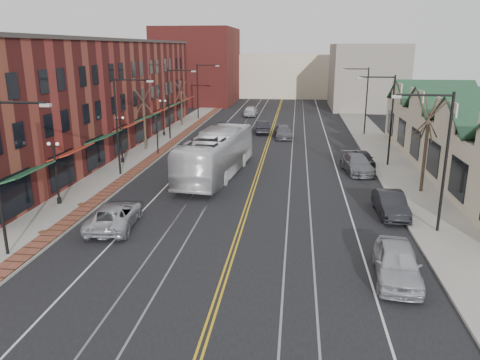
% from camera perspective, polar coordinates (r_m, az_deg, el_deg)
% --- Properties ---
extents(ground, '(160.00, 160.00, 0.00)m').
position_cam_1_polar(ground, '(23.33, -1.56, -10.73)').
color(ground, black).
rests_on(ground, ground).
extents(sidewalk_left, '(4.00, 120.00, 0.15)m').
position_cam_1_polar(sidewalk_left, '(44.57, -13.14, 2.00)').
color(sidewalk_left, gray).
rests_on(sidewalk_left, ground).
extents(sidewalk_right, '(4.00, 120.00, 0.15)m').
position_cam_1_polar(sidewalk_right, '(42.85, 18.65, 1.02)').
color(sidewalk_right, gray).
rests_on(sidewalk_right, ground).
extents(building_left, '(10.00, 50.00, 11.00)m').
position_cam_1_polar(building_left, '(52.74, -18.20, 9.72)').
color(building_left, maroon).
rests_on(building_left, ground).
extents(building_right, '(8.00, 36.00, 4.60)m').
position_cam_1_polar(building_right, '(44.02, 26.58, 3.53)').
color(building_right, '#B6A98C').
rests_on(building_right, ground).
extents(backdrop_left, '(14.00, 18.00, 14.00)m').
position_cam_1_polar(backdrop_left, '(92.68, -5.15, 13.69)').
color(backdrop_left, maroon).
rests_on(backdrop_left, ground).
extents(backdrop_mid, '(22.00, 14.00, 9.00)m').
position_cam_1_polar(backdrop_mid, '(105.83, 5.34, 12.59)').
color(backdrop_mid, '#B6A98C').
rests_on(backdrop_mid, ground).
extents(backdrop_right, '(12.00, 16.00, 11.00)m').
position_cam_1_polar(backdrop_right, '(86.58, 15.13, 12.07)').
color(backdrop_right, slate).
rests_on(backdrop_right, ground).
extents(streetlight_l_0, '(3.33, 0.25, 8.00)m').
position_cam_1_polar(streetlight_l_0, '(25.60, -26.93, 1.91)').
color(streetlight_l_0, black).
rests_on(streetlight_l_0, sidewalk_left).
extents(streetlight_l_1, '(3.33, 0.25, 8.00)m').
position_cam_1_polar(streetlight_l_1, '(39.64, -14.23, 7.54)').
color(streetlight_l_1, black).
rests_on(streetlight_l_1, sidewalk_left).
extents(streetlight_l_2, '(3.33, 0.25, 8.00)m').
position_cam_1_polar(streetlight_l_2, '(54.76, -8.25, 10.04)').
color(streetlight_l_2, black).
rests_on(streetlight_l_2, sidewalk_left).
extents(streetlight_l_3, '(3.33, 0.25, 8.00)m').
position_cam_1_polar(streetlight_l_3, '(70.28, -4.84, 11.40)').
color(streetlight_l_3, black).
rests_on(streetlight_l_3, sidewalk_left).
extents(streetlight_r_0, '(3.33, 0.25, 8.00)m').
position_cam_1_polar(streetlight_r_0, '(28.30, 23.07, 3.56)').
color(streetlight_r_0, black).
rests_on(streetlight_r_0, sidewalk_right).
extents(streetlight_r_1, '(3.33, 0.25, 8.00)m').
position_cam_1_polar(streetlight_r_1, '(43.69, 17.48, 8.03)').
color(streetlight_r_1, black).
rests_on(streetlight_r_1, sidewalk_right).
extents(streetlight_r_2, '(3.33, 0.25, 8.00)m').
position_cam_1_polar(streetlight_r_2, '(59.40, 14.78, 10.13)').
color(streetlight_r_2, black).
rests_on(streetlight_r_2, sidewalk_right).
extents(lamppost_l_1, '(0.84, 0.28, 4.27)m').
position_cam_1_polar(lamppost_l_1, '(33.78, -21.48, 0.63)').
color(lamppost_l_1, black).
rests_on(lamppost_l_1, sidewalk_left).
extents(lamppost_l_2, '(0.84, 0.28, 4.27)m').
position_cam_1_polar(lamppost_l_2, '(44.40, -14.29, 4.69)').
color(lamppost_l_2, black).
rests_on(lamppost_l_2, sidewalk_left).
extents(lamppost_l_3, '(0.84, 0.28, 4.27)m').
position_cam_1_polar(lamppost_l_3, '(57.49, -9.32, 7.43)').
color(lamppost_l_3, black).
rests_on(lamppost_l_3, sidewalk_left).
extents(tree_left_near, '(1.78, 1.37, 6.48)m').
position_cam_1_polar(tree_left_near, '(49.66, -11.60, 7.53)').
color(tree_left_near, '#382B21').
rests_on(tree_left_near, sidewalk_left).
extents(tree_left_far, '(1.66, 1.28, 6.02)m').
position_cam_1_polar(tree_left_far, '(64.94, -7.15, 9.42)').
color(tree_left_far, '#382B21').
rests_on(tree_left_far, sidewalk_left).
extents(tree_right_mid, '(1.90, 1.46, 6.93)m').
position_cam_1_polar(tree_right_mid, '(36.49, 21.73, 4.17)').
color(tree_right_mid, '#382B21').
rests_on(tree_right_mid, sidewalk_right).
extents(manhole_mid, '(0.60, 0.60, 0.02)m').
position_cam_1_polar(manhole_mid, '(29.48, -22.83, -5.85)').
color(manhole_mid, '#592D19').
rests_on(manhole_mid, sidewalk_left).
extents(manhole_far, '(0.60, 0.60, 0.02)m').
position_cam_1_polar(manhole_far, '(33.62, -18.72, -2.81)').
color(manhole_far, '#592D19').
rests_on(manhole_far, sidewalk_left).
extents(traffic_signal, '(0.18, 0.15, 3.80)m').
position_cam_1_polar(traffic_signal, '(47.38, -10.09, 5.79)').
color(traffic_signal, black).
rests_on(traffic_signal, sidewalk_left).
extents(transit_bus, '(4.76, 13.86, 3.78)m').
position_cam_1_polar(transit_bus, '(38.94, -2.89, 3.17)').
color(transit_bus, silver).
rests_on(transit_bus, ground).
extents(parked_suv, '(3.06, 5.66, 1.51)m').
position_cam_1_polar(parked_suv, '(29.03, -15.05, -4.20)').
color(parked_suv, '#B4B6BC').
rests_on(parked_suv, ground).
extents(parked_car_a, '(2.43, 5.11, 1.69)m').
position_cam_1_polar(parked_car_a, '(23.12, 18.62, -9.56)').
color(parked_car_a, '#B5B6BD').
rests_on(parked_car_a, ground).
extents(parked_car_b, '(1.80, 4.72, 1.54)m').
position_cam_1_polar(parked_car_b, '(31.49, 17.88, -2.82)').
color(parked_car_b, black).
rests_on(parked_car_b, ground).
extents(parked_car_c, '(2.84, 5.51, 1.53)m').
position_cam_1_polar(parked_car_c, '(41.55, 14.09, 1.92)').
color(parked_car_c, slate).
rests_on(parked_car_c, ground).
extents(parked_car_d, '(2.06, 4.09, 1.33)m').
position_cam_1_polar(parked_car_d, '(44.23, 14.77, 2.57)').
color(parked_car_d, black).
rests_on(parked_car_d, ground).
extents(distant_car_left, '(2.09, 4.91, 1.57)m').
position_cam_1_polar(distant_car_left, '(59.27, 2.75, 6.48)').
color(distant_car_left, black).
rests_on(distant_car_left, ground).
extents(distant_car_right, '(2.52, 5.11, 1.43)m').
position_cam_1_polar(distant_car_right, '(56.32, 5.29, 5.86)').
color(distant_car_right, '#5B5A61').
rests_on(distant_car_right, ground).
extents(distant_car_far, '(1.96, 4.80, 1.63)m').
position_cam_1_polar(distant_car_far, '(74.20, 1.31, 8.42)').
color(distant_car_far, silver).
rests_on(distant_car_far, ground).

